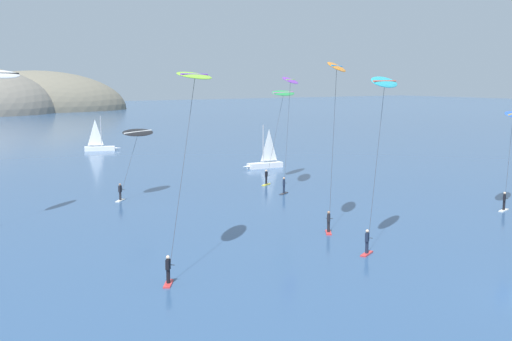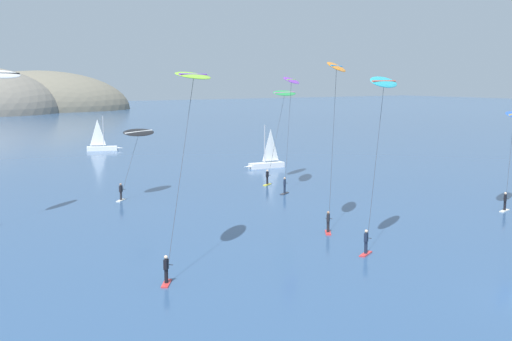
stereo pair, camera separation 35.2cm
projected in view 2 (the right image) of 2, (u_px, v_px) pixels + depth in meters
sailboat_near at (265, 163)px, 84.49m from camera, size 5.93×1.65×5.70m
sailboat_far at (104, 147)px, 104.93m from camera, size 5.90×2.89×5.70m
kitesurfer_orange at (336, 80)px, 49.58m from camera, size 4.87×4.47×13.06m
kitesurfer_green at (283, 99)px, 73.75m from camera, size 7.71×5.09×10.42m
kitesurfer_lime at (192, 89)px, 40.03m from camera, size 6.94×6.80×12.22m
kitesurfer_black at (138, 137)px, 63.70m from camera, size 5.78×4.13×6.79m
kitesurfer_purple at (291, 87)px, 67.75m from camera, size 6.19×6.01×11.96m
kitesurfer_cyan at (383, 96)px, 44.08m from camera, size 6.21×3.87×11.93m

